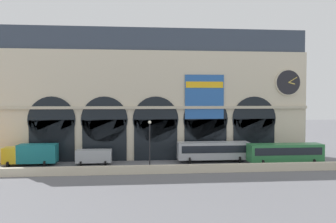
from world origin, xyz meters
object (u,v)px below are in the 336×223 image
object	(u,v)px
street_lamp_quayside	(150,139)
van_midwest	(94,156)
bus_mideast	(213,151)
box_truck_west	(31,154)
bus_east	(285,153)

from	to	relation	value
street_lamp_quayside	van_midwest	bearing A→B (deg)	142.35
van_midwest	bus_mideast	distance (m)	18.12
box_truck_west	street_lamp_quayside	size ratio (longest dim) A/B	1.09
box_truck_west	van_midwest	distance (m)	9.03
van_midwest	bus_mideast	world-z (taller)	bus_mideast
bus_east	box_truck_west	bearing A→B (deg)	175.48
box_truck_west	van_midwest	xyz separation A→B (m)	(9.02, -0.08, -0.45)
van_midwest	box_truck_west	bearing A→B (deg)	179.50
box_truck_west	bus_east	world-z (taller)	box_truck_west
box_truck_west	street_lamp_quayside	world-z (taller)	street_lamp_quayside
box_truck_west	bus_east	size ratio (longest dim) A/B	0.68
bus_mideast	street_lamp_quayside	distance (m)	12.20
bus_east	van_midwest	bearing A→B (deg)	174.21
bus_east	street_lamp_quayside	distance (m)	20.64
box_truck_west	street_lamp_quayside	bearing A→B (deg)	-20.24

